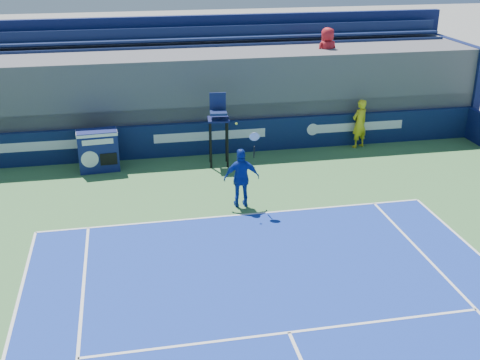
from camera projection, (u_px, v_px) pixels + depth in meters
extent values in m
imported|color=yellow|center=(360.00, 124.00, 22.04)|extent=(0.78, 0.65, 1.81)
cube|color=white|center=(237.00, 215.00, 16.99)|extent=(10.97, 0.07, 0.00)
cube|color=white|center=(289.00, 332.00, 12.02)|extent=(8.23, 0.07, 0.00)
cube|color=#0C1944|center=(210.00, 138.00, 21.50)|extent=(20.40, 0.20, 1.20)
cube|color=white|center=(35.00, 146.00, 20.29)|extent=(3.20, 0.01, 0.32)
cube|color=white|center=(210.00, 136.00, 21.36)|extent=(4.00, 0.01, 0.32)
cube|color=white|center=(357.00, 127.00, 22.33)|extent=(3.60, 0.01, 0.32)
cylinder|color=white|center=(313.00, 129.00, 22.03)|extent=(0.44, 0.01, 0.44)
cube|color=#101953|center=(98.00, 151.00, 19.97)|extent=(1.35, 0.80, 1.40)
cube|color=white|center=(96.00, 133.00, 19.72)|extent=(1.37, 0.82, 0.10)
cylinder|color=silver|center=(90.00, 159.00, 19.63)|extent=(0.56, 0.06, 0.56)
cube|color=black|center=(109.00, 159.00, 19.80)|extent=(0.55, 0.06, 0.40)
cube|color=silver|center=(98.00, 142.00, 19.48)|extent=(1.00, 0.09, 0.18)
cylinder|color=black|center=(211.00, 146.00, 20.11)|extent=(0.08, 0.08, 1.60)
cylinder|color=black|center=(228.00, 145.00, 20.16)|extent=(0.08, 0.08, 1.60)
cylinder|color=black|center=(210.00, 140.00, 20.62)|extent=(0.08, 0.08, 1.60)
cylinder|color=black|center=(226.00, 140.00, 20.67)|extent=(0.08, 0.08, 1.60)
cube|color=#0E1446|center=(218.00, 119.00, 20.07)|extent=(0.77, 0.77, 0.06)
cube|color=#151F4E|center=(218.00, 113.00, 19.88)|extent=(0.59, 0.50, 0.08)
cube|color=#141D4B|center=(218.00, 101.00, 20.10)|extent=(0.55, 0.11, 0.60)
imported|color=#13309B|center=(242.00, 178.00, 17.25)|extent=(1.06, 0.49, 1.76)
cylinder|color=black|center=(254.00, 152.00, 16.90)|extent=(0.05, 0.16, 0.39)
torus|color=silver|center=(254.00, 137.00, 16.66)|extent=(0.31, 0.16, 0.29)
cylinder|color=silver|center=(254.00, 137.00, 16.66)|extent=(0.26, 0.12, 0.24)
sphere|color=#BBD02E|center=(236.00, 124.00, 16.51)|extent=(0.07, 0.07, 0.07)
cube|color=#4B4B50|center=(202.00, 95.00, 22.80)|extent=(20.40, 3.60, 3.38)
cube|color=#4B4B50|center=(207.00, 110.00, 21.66)|extent=(20.40, 0.90, 0.55)
cube|color=#13214A|center=(207.00, 98.00, 21.39)|extent=(20.00, 0.45, 0.08)
cube|color=#13214A|center=(206.00, 91.00, 21.54)|extent=(20.00, 0.06, 0.45)
cube|color=#4B4B50|center=(203.00, 89.00, 22.27)|extent=(20.40, 0.90, 0.55)
cube|color=#13214A|center=(203.00, 77.00, 21.99)|extent=(20.00, 0.45, 0.08)
cube|color=#13214A|center=(202.00, 70.00, 22.14)|extent=(20.00, 0.06, 0.45)
cube|color=#4B4B50|center=(200.00, 70.00, 22.87)|extent=(20.40, 0.90, 0.55)
cube|color=#13214A|center=(200.00, 58.00, 22.60)|extent=(20.00, 0.45, 0.08)
cube|color=#13214A|center=(199.00, 51.00, 22.75)|extent=(20.00, 0.06, 0.45)
cube|color=#4B4B50|center=(196.00, 51.00, 23.48)|extent=(20.40, 0.90, 0.55)
cube|color=#13214A|center=(196.00, 39.00, 23.20)|extent=(20.00, 0.45, 0.08)
cube|color=#13214A|center=(195.00, 33.00, 23.35)|extent=(20.00, 0.06, 0.45)
cube|color=#0C1647|center=(195.00, 71.00, 24.37)|extent=(20.80, 0.30, 4.40)
cube|color=#0C1647|center=(452.00, 83.00, 24.64)|extent=(0.30, 3.90, 3.40)
imported|color=gold|center=(16.00, 90.00, 20.06)|extent=(0.84, 0.71, 1.54)
imported|color=#18887F|center=(252.00, 80.00, 21.50)|extent=(0.90, 0.41, 1.50)
imported|color=red|center=(327.00, 52.00, 22.59)|extent=(1.00, 0.77, 1.83)
imported|color=black|center=(385.00, 74.00, 22.40)|extent=(0.58, 0.40, 1.52)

